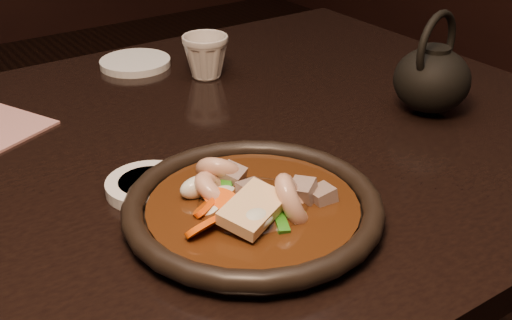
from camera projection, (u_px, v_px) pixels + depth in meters
table at (76, 231)px, 0.86m from camera, size 1.60×0.90×0.75m
plate at (253, 208)px, 0.74m from camera, size 0.30×0.30×0.03m
stirfry at (248, 203)px, 0.74m from camera, size 0.19×0.18×0.07m
soy_dish at (149, 186)px, 0.80m from camera, size 0.11×0.11×0.01m
saucer_right at (135, 63)px, 1.19m from camera, size 0.13×0.13×0.01m
tea_cup at (206, 55)px, 1.12m from camera, size 0.09×0.09×0.08m
teapot at (432, 76)px, 0.98m from camera, size 0.14×0.12×0.16m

